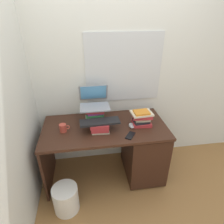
{
  "coord_description": "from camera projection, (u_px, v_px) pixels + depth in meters",
  "views": [
    {
      "loc": [
        -0.19,
        -1.79,
        1.88
      ],
      "look_at": [
        0.08,
        -0.0,
        0.9
      ],
      "focal_mm": 30.54,
      "sensor_mm": 36.0,
      "label": 1
    }
  ],
  "objects": [
    {
      "name": "ground_plane",
      "position": [
        106.0,
        173.0,
        2.48
      ],
      "size": [
        6.0,
        6.0,
        0.0
      ],
      "primitive_type": "plane",
      "color": "olive"
    },
    {
      "name": "wall_back",
      "position": [
        100.0,
        66.0,
        2.2
      ],
      "size": [
        6.0,
        0.06,
        2.6
      ],
      "color": "silver",
      "rests_on": "ground"
    },
    {
      "name": "wall_left",
      "position": [
        16.0,
        81.0,
        1.75
      ],
      "size": [
        0.05,
        6.0,
        2.6
      ],
      "primitive_type": "cube",
      "color": "silver",
      "rests_on": "ground"
    },
    {
      "name": "desk",
      "position": [
        134.0,
        148.0,
        2.31
      ],
      "size": [
        1.38,
        0.69,
        0.72
      ],
      "color": "#381E14",
      "rests_on": "ground"
    },
    {
      "name": "book_stack_tall",
      "position": [
        95.0,
        114.0,
        2.18
      ],
      "size": [
        0.22,
        0.2,
        0.19
      ],
      "color": "beige",
      "rests_on": "desk"
    },
    {
      "name": "book_stack_keyboard_riser",
      "position": [
        100.0,
        127.0,
        2.03
      ],
      "size": [
        0.21,
        0.18,
        0.1
      ],
      "color": "beige",
      "rests_on": "desk"
    },
    {
      "name": "book_stack_side",
      "position": [
        142.0,
        118.0,
        2.13
      ],
      "size": [
        0.24,
        0.2,
        0.17
      ],
      "color": "#B22D33",
      "rests_on": "desk"
    },
    {
      "name": "laptop",
      "position": [
        94.0,
        101.0,
        2.17
      ],
      "size": [
        0.33,
        0.32,
        0.22
      ],
      "color": "gray",
      "rests_on": "book_stack_tall"
    },
    {
      "name": "keyboard",
      "position": [
        100.0,
        122.0,
        2.0
      ],
      "size": [
        0.42,
        0.15,
        0.02
      ],
      "primitive_type": "cube",
      "rotation": [
        0.0,
        0.0,
        0.04
      ],
      "color": "black",
      "rests_on": "book_stack_keyboard_riser"
    },
    {
      "name": "computer_mouse",
      "position": [
        132.0,
        125.0,
        2.12
      ],
      "size": [
        0.06,
        0.1,
        0.04
      ],
      "primitive_type": "ellipsoid",
      "color": "#A5A8AD",
      "rests_on": "desk"
    },
    {
      "name": "mug",
      "position": [
        63.0,
        128.0,
        2.03
      ],
      "size": [
        0.11,
        0.07,
        0.09
      ],
      "color": "#B23F33",
      "rests_on": "desk"
    },
    {
      "name": "cell_phone",
      "position": [
        130.0,
        135.0,
        1.97
      ],
      "size": [
        0.13,
        0.15,
        0.01
      ],
      "primitive_type": "cube",
      "rotation": [
        0.0,
        0.0,
        -0.6
      ],
      "color": "black",
      "rests_on": "desk"
    },
    {
      "name": "wastebasket",
      "position": [
        66.0,
        199.0,
        1.97
      ],
      "size": [
        0.26,
        0.26,
        0.3
      ],
      "primitive_type": "cylinder",
      "color": "silver",
      "rests_on": "ground"
    }
  ]
}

